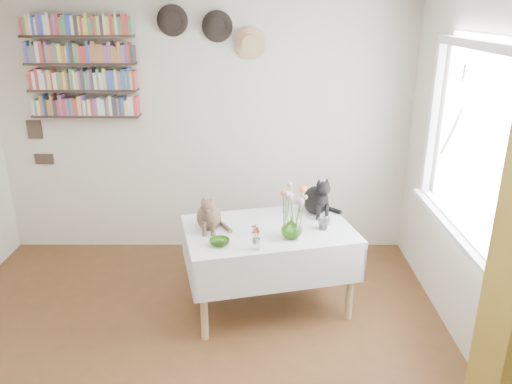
{
  "coord_description": "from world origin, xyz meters",
  "views": [
    {
      "loc": [
        0.51,
        -2.5,
        2.36
      ],
      "look_at": [
        0.5,
        1.03,
        1.05
      ],
      "focal_mm": 35.0,
      "sensor_mm": 36.0,
      "label": 1
    }
  ],
  "objects_px": {
    "dining_table": "(268,247)",
    "black_cat": "(316,193)",
    "tabby_cat": "(209,210)",
    "bookshelf_unit": "(81,68)",
    "flower_vase": "(292,228)"
  },
  "relations": [
    {
      "from": "bookshelf_unit",
      "to": "flower_vase",
      "type": "bearing_deg",
      "value": -33.01
    },
    {
      "from": "tabby_cat",
      "to": "dining_table",
      "type": "bearing_deg",
      "value": -1.98
    },
    {
      "from": "dining_table",
      "to": "tabby_cat",
      "type": "height_order",
      "value": "tabby_cat"
    },
    {
      "from": "bookshelf_unit",
      "to": "tabby_cat",
      "type": "bearing_deg",
      "value": -40.48
    },
    {
      "from": "black_cat",
      "to": "flower_vase",
      "type": "height_order",
      "value": "black_cat"
    },
    {
      "from": "dining_table",
      "to": "black_cat",
      "type": "bearing_deg",
      "value": 37.8
    },
    {
      "from": "tabby_cat",
      "to": "flower_vase",
      "type": "bearing_deg",
      "value": -18.45
    },
    {
      "from": "dining_table",
      "to": "tabby_cat",
      "type": "relative_size",
      "value": 4.63
    },
    {
      "from": "dining_table",
      "to": "tabby_cat",
      "type": "xyz_separation_m",
      "value": [
        -0.47,
        -0.02,
        0.33
      ]
    },
    {
      "from": "flower_vase",
      "to": "bookshelf_unit",
      "type": "relative_size",
      "value": 0.17
    },
    {
      "from": "dining_table",
      "to": "flower_vase",
      "type": "relative_size",
      "value": 8.84
    },
    {
      "from": "bookshelf_unit",
      "to": "dining_table",
      "type": "bearing_deg",
      "value": -31.27
    },
    {
      "from": "black_cat",
      "to": "flower_vase",
      "type": "xyz_separation_m",
      "value": [
        -0.24,
        -0.5,
        -0.09
      ]
    },
    {
      "from": "dining_table",
      "to": "bookshelf_unit",
      "type": "height_order",
      "value": "bookshelf_unit"
    },
    {
      "from": "dining_table",
      "to": "flower_vase",
      "type": "height_order",
      "value": "flower_vase"
    }
  ]
}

